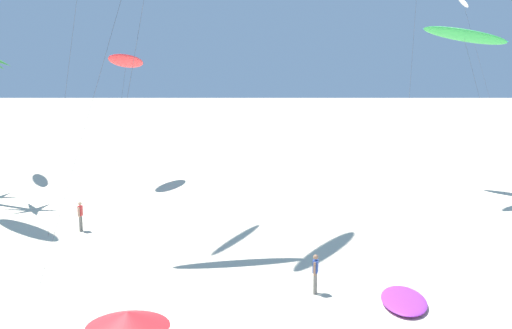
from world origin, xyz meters
name	(u,v)px	position (x,y,z in m)	size (l,w,h in m)	color
flying_kite_3	(464,35)	(16.25, 39.20, 11.24)	(5.56, 5.81, 12.34)	green
flying_kite_7	(463,2)	(22.67, 59.97, 15.28)	(4.97, 9.12, 15.90)	white
flying_kite_8	(126,61)	(-8.50, 42.61, 9.41)	(2.92, 5.65, 10.30)	red
grounded_kite_1	(404,300)	(7.33, 16.97, 0.15)	(2.02, 3.40, 0.29)	purple
person_near_left	(315,272)	(3.92, 18.11, 0.92)	(0.27, 0.49, 1.68)	slate
person_near_right	(80,215)	(-8.39, 27.79, 0.94)	(0.23, 0.51, 1.70)	slate
beach_umbrella	(127,319)	(-2.16, 10.00, 2.34)	(2.40, 2.40, 2.56)	beige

